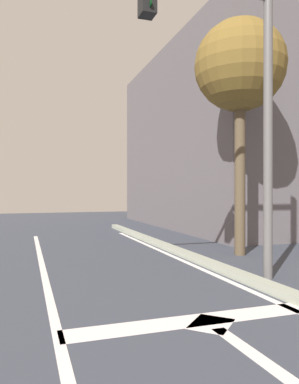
% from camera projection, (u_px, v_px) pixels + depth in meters
% --- Properties ---
extents(lane_line_center, '(0.12, 20.00, 0.01)m').
position_uv_depth(lane_line_center, '(66.00, 370.00, 3.19)').
color(lane_line_center, silver).
rests_on(lane_line_center, ground).
extents(stop_bar, '(3.16, 0.40, 0.01)m').
position_uv_depth(stop_bar, '(193.00, 321.00, 4.42)').
color(stop_bar, silver).
rests_on(stop_bar, ground).
extents(lane_arrow_stem, '(0.16, 1.40, 0.01)m').
position_uv_depth(lane_arrow_stem, '(254.00, 354.00, 3.51)').
color(lane_arrow_stem, silver).
rests_on(lane_arrow_stem, ground).
extents(lane_arrow_head, '(0.71, 0.71, 0.01)m').
position_uv_depth(lane_arrow_head, '(211.00, 324.00, 4.31)').
color(lane_arrow_head, silver).
rests_on(lane_arrow_head, ground).
extents(traffic_signal_mast, '(4.61, 0.34, 5.24)m').
position_uv_depth(traffic_signal_mast, '(217.00, 69.00, 6.20)').
color(traffic_signal_mast, '#5F5B5A').
rests_on(traffic_signal_mast, ground).
extents(roadside_tree, '(2.23, 2.23, 5.75)m').
position_uv_depth(roadside_tree, '(240.00, 68.00, 8.97)').
color(roadside_tree, brown).
rests_on(roadside_tree, ground).
extents(building_block, '(8.14, 11.26, 7.59)m').
position_uv_depth(building_block, '(245.00, 143.00, 16.87)').
color(building_block, '#5D575B').
rests_on(building_block, ground).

